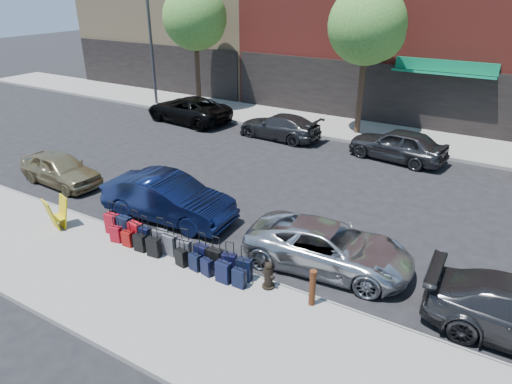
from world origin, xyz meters
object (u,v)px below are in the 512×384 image
Objects in this scene: car_far_2 at (398,145)px; car_near_1 at (168,198)px; bollard at (312,287)px; car_far_1 at (279,126)px; tree_left at (197,19)px; display_rack at (57,213)px; streetlight at (152,31)px; car_near_0 at (60,169)px; fire_hydrant at (269,276)px; suitcase_front_5 at (170,245)px; car_near_2 at (329,247)px; tree_center at (370,28)px; car_far_0 at (188,109)px.

car_near_1 is at bearing -20.14° from car_far_2.
car_far_1 is (-7.20, 11.65, -0.02)m from bollard.
tree_left is 16.68m from display_rack.
car_near_0 is (5.34, -11.67, -4.02)m from streetlight.
bollard is (17.24, -13.61, -4.00)m from streetlight.
streetlight is 1.71× the size of car_near_1.
suitcase_front_5 is at bearing -161.15° from fire_hydrant.
tree_left is 3.11m from streetlight.
car_near_2 is 9.67m from car_far_2.
car_far_2 is (-1.09, 11.60, 0.08)m from bollard.
bollard is at bearing -96.13° from car_near_0.
suitcase_front_5 is 2.57m from car_near_1.
suitcase_front_5 is 4.51m from bollard.
bollard is 2.00m from car_near_2.
tree_center is 15.55m from bollard.
fire_hydrant is 10.80m from car_near_0.
tree_center is 13.67m from car_near_2.
streetlight is 21.35m from fire_hydrant.
display_rack is at bearing -125.85° from car_near_0.
display_rack is 0.22× the size of car_near_1.
car_near_2 reaches higher than car_far_1.
display_rack is at bearing -24.16° from car_far_2.
fire_hydrant is (2.53, -14.25, -4.91)m from tree_center.
streetlight is 7.78× the size of display_rack.
streetlight is 1.82× the size of car_far_1.
car_near_1 reaches higher than bollard.
display_rack is (8.56, -14.27, -4.00)m from streetlight.
car_far_0 is (-12.82, 9.73, 0.08)m from car_near_2.
display_rack is (-7.41, -0.73, 0.16)m from fire_hydrant.
car_near_0 is (-7.39, 1.98, 0.17)m from suitcase_front_5.
fire_hydrant is at bearing -40.30° from streetlight.
tree_left is 18.06m from suitcase_front_5.
car_far_0 is at bearing 138.52° from bollard.
car_near_2 is at bearing -92.82° from car_near_1.
tree_center reaches higher than car_near_2.
car_near_2 is 1.06× the size of car_far_1.
suitcase_front_5 is at bearing -92.85° from tree_center.
streetlight reaches higher than tree_center.
suitcase_front_5 is 12.13m from car_far_2.
car_far_2 is (13.21, -2.71, -4.67)m from tree_left.
car_far_2 is at bearing 106.21° from fire_hydrant.
tree_left reaches higher than car_near_0.
streetlight is (-2.94, -0.70, -0.75)m from tree_left.
car_far_2 is at bearing 75.57° from suitcase_front_5.
car_far_2 reaches higher than fire_hydrant.
car_near_1 reaches higher than car_far_2.
tree_center is at bearing 0.00° from tree_left.
car_near_1 is at bearing -46.77° from streetlight.
bollard is at bearing 34.95° from car_far_1.
car_near_0 is (-8.10, -12.37, -4.77)m from tree_center.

